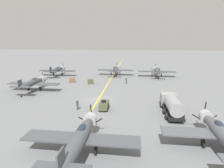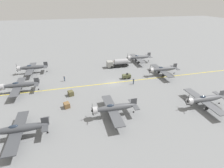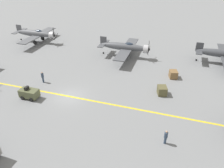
{
  "view_description": "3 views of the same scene",
  "coord_description": "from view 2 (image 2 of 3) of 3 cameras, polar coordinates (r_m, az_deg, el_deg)",
  "views": [
    {
      "loc": [
        6.71,
        -32.44,
        11.28
      ],
      "look_at": [
        2.14,
        4.98,
        2.0
      ],
      "focal_mm": 28.0,
      "sensor_mm": 36.0,
      "label": 1
    },
    {
      "loc": [
        -45.99,
        12.21,
        22.67
      ],
      "look_at": [
        -7.09,
        2.03,
        3.17
      ],
      "focal_mm": 28.0,
      "sensor_mm": 36.0,
      "label": 2
    },
    {
      "loc": [
        22.79,
        13.7,
        17.56
      ],
      "look_at": [
        -2.58,
        5.6,
        1.63
      ],
      "focal_mm": 35.0,
      "sensor_mm": 36.0,
      "label": 3
    }
  ],
  "objects": [
    {
      "name": "airplane_near_left",
      "position": [
        45.66,
        28.05,
        -4.37
      ],
      "size": [
        12.0,
        9.98,
        3.8
      ],
      "rotation": [
        0.0,
        0.0,
        0.03
      ],
      "color": "#54575C",
      "rests_on": "ground"
    },
    {
      "name": "airplane_near_right",
      "position": [
        70.73,
        8.62,
        8.59
      ],
      "size": [
        12.0,
        9.98,
        3.8
      ],
      "rotation": [
        0.0,
        0.0,
        0.26
      ],
      "color": "#575A5F",
      "rests_on": "ground"
    },
    {
      "name": "ground_crew_inspecting",
      "position": [
        55.41,
        -15.29,
        1.84
      ],
      "size": [
        0.38,
        0.38,
        1.77
      ],
      "color": "#334256",
      "rests_on": "ground"
    },
    {
      "name": "traffic_cone",
      "position": [
        71.21,
        0.6,
        7.53
      ],
      "size": [
        0.36,
        0.36,
        0.55
      ],
      "primitive_type": "cone",
      "color": "orange",
      "rests_on": "ground"
    },
    {
      "name": "airplane_far_center",
      "position": [
        52.88,
        -28.04,
        -0.36
      ],
      "size": [
        12.0,
        9.98,
        3.8
      ],
      "rotation": [
        0.0,
        0.0,
        -0.01
      ],
      "color": "#46484D",
      "rests_on": "ground"
    },
    {
      "name": "fuel_tanker",
      "position": [
        65.03,
        1.79,
        6.86
      ],
      "size": [
        2.68,
        8.0,
        2.98
      ],
      "color": "black",
      "rests_on": "ground"
    },
    {
      "name": "supply_crate_mid_lane",
      "position": [
        46.86,
        -13.31,
        -2.97
      ],
      "size": [
        1.79,
        1.62,
        1.24
      ],
      "primitive_type": "cube",
      "rotation": [
        0.0,
        0.0,
        0.3
      ],
      "color": "brown",
      "rests_on": "ground"
    },
    {
      "name": "airplane_mid_left",
      "position": [
        37.25,
        0.58,
        -7.82
      ],
      "size": [
        12.0,
        9.98,
        3.78
      ],
      "rotation": [
        0.0,
        0.0,
        0.11
      ],
      "color": "#4C4E54",
      "rests_on": "ground"
    },
    {
      "name": "airplane_far_left",
      "position": [
        35.94,
        -28.12,
        -12.82
      ],
      "size": [
        12.0,
        9.98,
        3.67
      ],
      "rotation": [
        0.0,
        0.0,
        -0.29
      ],
      "color": "#3F4247",
      "rests_on": "ground"
    },
    {
      "name": "taxiway_stripe",
      "position": [
        52.71,
        0.18,
        0.4
      ],
      "size": [
        0.3,
        160.0,
        0.01
      ],
      "primitive_type": "cube",
      "color": "yellow",
      "rests_on": "ground"
    },
    {
      "name": "airplane_near_center",
      "position": [
        59.84,
        16.2,
        4.61
      ],
      "size": [
        12.0,
        9.98,
        3.8
      ],
      "rotation": [
        0.0,
        0.0,
        0.01
      ],
      "color": "#4E5055",
      "rests_on": "ground"
    },
    {
      "name": "tow_tractor",
      "position": [
        55.53,
        4.75,
        2.57
      ],
      "size": [
        1.57,
        2.6,
        1.79
      ],
      "color": "#515638",
      "rests_on": "ground"
    },
    {
      "name": "airplane_far_right",
      "position": [
        64.97,
        -24.69,
        4.91
      ],
      "size": [
        12.0,
        9.98,
        3.79
      ],
      "rotation": [
        0.0,
        0.0,
        -0.14
      ],
      "color": "#494C51",
      "rests_on": "ground"
    },
    {
      "name": "supply_crate_by_tanker",
      "position": [
        42.07,
        -14.56,
        -6.71
      ],
      "size": [
        1.73,
        1.56,
        1.21
      ],
      "primitive_type": "cube",
      "rotation": [
        0.0,
        0.0,
        0.27
      ],
      "color": "brown",
      "rests_on": "ground"
    },
    {
      "name": "ground_plane",
      "position": [
        52.71,
        0.18,
        0.39
      ],
      "size": [
        400.0,
        400.0,
        0.0
      ],
      "primitive_type": "plane",
      "color": "slate"
    },
    {
      "name": "ground_crew_walking",
      "position": [
        51.91,
        7.03,
        0.98
      ],
      "size": [
        0.4,
        0.4,
        1.83
      ],
      "color": "#334256",
      "rests_on": "ground"
    }
  ]
}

